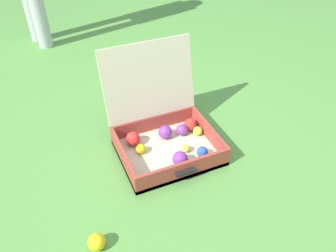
{
  "coord_description": "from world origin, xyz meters",
  "views": [
    {
      "loc": [
        -0.46,
        -1.28,
        1.32
      ],
      "look_at": [
        0.1,
        0.02,
        0.2
      ],
      "focal_mm": 36.12,
      "sensor_mm": 36.0,
      "label": 1
    }
  ],
  "objects": [
    {
      "name": "stray_ball_on_grass",
      "position": [
        -0.42,
        -0.4,
        0.04
      ],
      "size": [
        0.08,
        0.08,
        0.08
      ],
      "primitive_type": "sphere",
      "color": "yellow",
      "rests_on": "ground"
    },
    {
      "name": "open_suitcase",
      "position": [
        0.1,
        0.1,
        0.12
      ],
      "size": [
        0.54,
        0.58,
        0.55
      ],
      "color": "beige",
      "rests_on": "ground"
    },
    {
      "name": "ground_plane",
      "position": [
        0.0,
        0.0,
        0.0
      ],
      "size": [
        16.0,
        16.0,
        0.0
      ],
      "primitive_type": "plane",
      "color": "#569342"
    }
  ]
}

